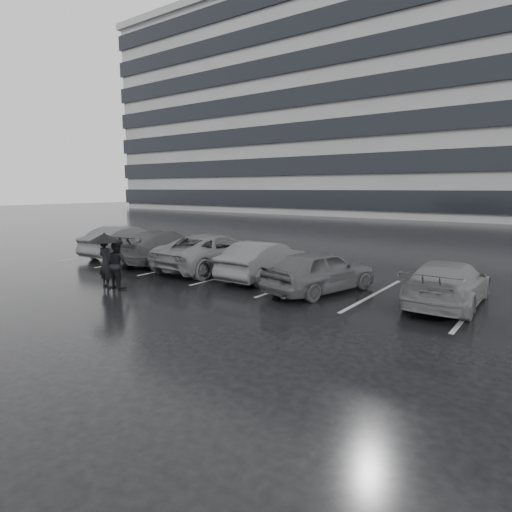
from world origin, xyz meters
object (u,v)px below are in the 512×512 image
object	(u,v)px
car_east	(448,283)
pedestrian_left	(106,263)
car_west_b	(215,252)
car_west_a	(264,260)
pedestrian_right	(117,264)
car_west_d	(126,241)
car_west_c	(164,247)
car_main	(320,271)

from	to	relation	value
car_east	pedestrian_left	bearing A→B (deg)	23.43
car_west_b	car_west_a	bearing A→B (deg)	175.60
car_east	pedestrian_right	world-z (taller)	pedestrian_right
car_east	car_west_d	bearing A→B (deg)	-1.42
car_east	car_west_c	bearing A→B (deg)	-0.93
car_west_b	pedestrian_right	size ratio (longest dim) A/B	3.30
car_main	pedestrian_left	size ratio (longest dim) A/B	2.43
car_west_d	pedestrian_right	bearing A→B (deg)	134.60
car_main	car_west_a	bearing A→B (deg)	0.41
car_west_b	pedestrian_right	world-z (taller)	pedestrian_right
pedestrian_left	pedestrian_right	size ratio (longest dim) A/B	1.05
car_west_c	car_west_d	distance (m)	2.89
car_west_d	car_west_a	bearing A→B (deg)	171.93
pedestrian_right	car_main	bearing A→B (deg)	-146.95
car_west_a	car_east	xyz separation A→B (m)	(6.31, 0.13, -0.05)
car_east	car_main	bearing A→B (deg)	11.13
car_west_c	pedestrian_left	distance (m)	4.91
car_main	pedestrian_left	xyz separation A→B (m)	(-6.14, -3.64, 0.15)
car_main	car_east	world-z (taller)	car_main
car_west_d	car_east	distance (m)	14.79
car_west_c	pedestrian_right	distance (m)	4.97
car_east	pedestrian_left	distance (m)	10.75
car_west_a	car_west_c	distance (m)	5.59
car_west_d	pedestrian_right	size ratio (longest dim) A/B	2.81
car_west_c	car_west_d	bearing A→B (deg)	-7.58
car_west_a	pedestrian_right	bearing A→B (deg)	51.03
car_east	pedestrian_left	size ratio (longest dim) A/B	2.62
car_main	car_west_b	distance (m)	5.35
car_west_b	car_east	xyz separation A→B (m)	(8.94, -0.09, -0.10)
pedestrian_right	car_west_d	bearing A→B (deg)	-37.63
car_west_a	pedestrian_left	size ratio (longest dim) A/B	2.49
car_west_c	pedestrian_left	size ratio (longest dim) A/B	2.95
car_west_c	pedestrian_right	xyz separation A→B (m)	(2.51, -4.29, 0.08)
car_main	pedestrian_left	world-z (taller)	pedestrian_left
car_main	car_west_d	bearing A→B (deg)	9.19
pedestrian_left	car_east	bearing A→B (deg)	-152.21
car_west_b	car_west_c	world-z (taller)	car_west_b
car_west_d	pedestrian_left	xyz separation A→B (m)	(4.98, -4.57, 0.10)
car_west_b	car_west_d	world-z (taller)	car_west_d
car_west_d	car_east	world-z (taller)	car_west_d
car_west_c	car_west_d	size ratio (longest dim) A/B	1.10
car_main	car_east	xyz separation A→B (m)	(3.66, 0.77, -0.06)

